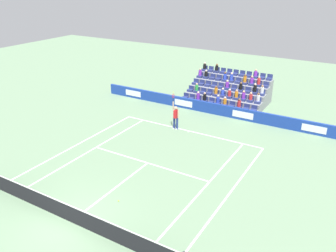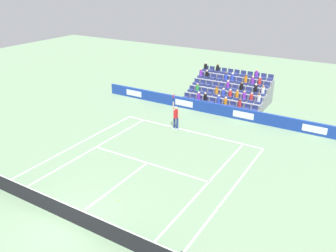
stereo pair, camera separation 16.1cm
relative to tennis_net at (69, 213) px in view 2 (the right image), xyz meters
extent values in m
plane|color=gray|center=(0.00, 0.00, -0.49)|extent=(80.00, 80.00, 0.00)
cube|color=white|center=(0.00, -11.89, -0.49)|extent=(10.97, 0.10, 0.01)
cube|color=white|center=(0.00, -6.40, -0.49)|extent=(8.23, 0.10, 0.01)
cube|color=white|center=(0.00, -3.20, -0.49)|extent=(0.10, 6.40, 0.01)
cube|color=white|center=(4.12, -5.95, -0.49)|extent=(0.10, 11.89, 0.01)
cube|color=white|center=(-4.12, -5.95, -0.49)|extent=(0.10, 11.89, 0.01)
cube|color=white|center=(5.49, -5.95, -0.49)|extent=(0.10, 11.89, 0.01)
cube|color=white|center=(-5.49, -5.95, -0.49)|extent=(0.10, 11.89, 0.01)
cube|color=white|center=(0.00, -11.79, -0.49)|extent=(0.10, 0.20, 0.01)
cube|color=#193899|center=(0.00, -15.95, -0.03)|extent=(21.12, 0.20, 0.92)
cube|color=white|center=(-7.92, -15.84, -0.03)|extent=(1.69, 0.01, 0.52)
cube|color=white|center=(-2.64, -15.84, -0.03)|extent=(1.69, 0.01, 0.52)
cube|color=white|center=(2.64, -15.84, -0.03)|extent=(1.69, 0.01, 0.52)
cube|color=white|center=(7.92, -15.84, -0.03)|extent=(1.69, 0.01, 0.52)
cube|color=black|center=(0.00, 0.00, -0.03)|extent=(11.77, 0.02, 0.92)
cube|color=white|center=(0.00, 0.00, 0.45)|extent=(11.77, 0.04, 0.04)
cylinder|color=navy|center=(0.94, -11.72, -0.04)|extent=(0.16, 0.16, 0.90)
cylinder|color=navy|center=(1.18, -11.71, -0.04)|extent=(0.16, 0.16, 0.90)
cube|color=white|center=(0.94, -11.72, -0.45)|extent=(0.13, 0.26, 0.08)
cube|color=white|center=(1.18, -11.71, -0.45)|extent=(0.13, 0.26, 0.08)
cube|color=red|center=(1.06, -11.72, 0.71)|extent=(0.23, 0.37, 0.60)
sphere|color=#D3A884|center=(1.06, -11.72, 1.17)|extent=(0.24, 0.24, 0.24)
cylinder|color=#D3A884|center=(1.28, -11.71, 1.32)|extent=(0.09, 0.09, 0.62)
cylinder|color=#D3A884|center=(0.84, -11.67, 0.73)|extent=(0.09, 0.09, 0.56)
cylinder|color=black|center=(1.28, -11.71, 1.77)|extent=(0.04, 0.04, 0.28)
torus|color=red|center=(1.28, -11.71, 2.05)|extent=(0.04, 0.31, 0.31)
sphere|color=#D1E533|center=(1.28, -11.71, 2.33)|extent=(0.07, 0.07, 0.07)
cube|color=gray|center=(0.00, -17.03, -0.28)|extent=(6.82, 0.95, 0.42)
cube|color=navy|center=(-3.10, -17.03, 0.03)|extent=(0.48, 0.44, 0.20)
cube|color=navy|center=(-3.10, -17.23, 0.28)|extent=(0.48, 0.04, 0.30)
cube|color=navy|center=(-2.48, -17.03, 0.03)|extent=(0.48, 0.44, 0.20)
cube|color=navy|center=(-2.48, -17.23, 0.28)|extent=(0.48, 0.04, 0.30)
cube|color=navy|center=(-1.86, -17.03, 0.03)|extent=(0.48, 0.44, 0.20)
cube|color=navy|center=(-1.86, -17.23, 0.28)|extent=(0.48, 0.04, 0.30)
cube|color=navy|center=(-1.24, -17.03, 0.03)|extent=(0.48, 0.44, 0.20)
cube|color=navy|center=(-1.24, -17.23, 0.28)|extent=(0.48, 0.04, 0.30)
cube|color=navy|center=(-0.62, -17.03, 0.03)|extent=(0.48, 0.44, 0.20)
cube|color=navy|center=(-0.62, -17.23, 0.28)|extent=(0.48, 0.04, 0.30)
cube|color=navy|center=(0.00, -17.03, 0.03)|extent=(0.48, 0.44, 0.20)
cube|color=navy|center=(0.00, -17.23, 0.28)|extent=(0.48, 0.04, 0.30)
cube|color=navy|center=(0.62, -17.03, 0.03)|extent=(0.48, 0.44, 0.20)
cube|color=navy|center=(0.62, -17.23, 0.28)|extent=(0.48, 0.04, 0.30)
cube|color=navy|center=(1.24, -17.03, 0.03)|extent=(0.48, 0.44, 0.20)
cube|color=navy|center=(1.24, -17.23, 0.28)|extent=(0.48, 0.04, 0.30)
cube|color=navy|center=(1.86, -17.03, 0.03)|extent=(0.48, 0.44, 0.20)
cube|color=navy|center=(1.86, -17.23, 0.28)|extent=(0.48, 0.04, 0.30)
cube|color=navy|center=(2.48, -17.03, 0.03)|extent=(0.48, 0.44, 0.20)
cube|color=navy|center=(2.48, -17.23, 0.28)|extent=(0.48, 0.04, 0.30)
cube|color=navy|center=(3.10, -17.03, 0.03)|extent=(0.48, 0.44, 0.20)
cube|color=navy|center=(3.10, -17.23, 0.28)|extent=(0.48, 0.04, 0.30)
cube|color=gray|center=(0.00, -17.98, -0.07)|extent=(6.82, 0.95, 0.84)
cube|color=navy|center=(-3.10, -17.98, 0.45)|extent=(0.48, 0.44, 0.20)
cube|color=navy|center=(-3.10, -18.18, 0.70)|extent=(0.48, 0.04, 0.30)
cube|color=navy|center=(-2.48, -17.98, 0.45)|extent=(0.48, 0.44, 0.20)
cube|color=navy|center=(-2.48, -18.18, 0.70)|extent=(0.48, 0.04, 0.30)
cube|color=navy|center=(-1.86, -17.98, 0.45)|extent=(0.48, 0.44, 0.20)
cube|color=navy|center=(-1.86, -18.18, 0.70)|extent=(0.48, 0.04, 0.30)
cube|color=navy|center=(-1.24, -17.98, 0.45)|extent=(0.48, 0.44, 0.20)
cube|color=navy|center=(-1.24, -18.18, 0.70)|extent=(0.48, 0.04, 0.30)
cube|color=navy|center=(-0.62, -17.98, 0.45)|extent=(0.48, 0.44, 0.20)
cube|color=navy|center=(-0.62, -18.18, 0.70)|extent=(0.48, 0.04, 0.30)
cube|color=navy|center=(0.00, -17.98, 0.45)|extent=(0.48, 0.44, 0.20)
cube|color=navy|center=(0.00, -18.18, 0.70)|extent=(0.48, 0.04, 0.30)
cube|color=navy|center=(0.62, -17.98, 0.45)|extent=(0.48, 0.44, 0.20)
cube|color=navy|center=(0.62, -18.18, 0.70)|extent=(0.48, 0.04, 0.30)
cube|color=navy|center=(1.24, -17.98, 0.45)|extent=(0.48, 0.44, 0.20)
cube|color=navy|center=(1.24, -18.18, 0.70)|extent=(0.48, 0.04, 0.30)
cube|color=navy|center=(1.86, -17.98, 0.45)|extent=(0.48, 0.44, 0.20)
cube|color=navy|center=(1.86, -18.18, 0.70)|extent=(0.48, 0.04, 0.30)
cube|color=navy|center=(2.48, -17.98, 0.45)|extent=(0.48, 0.44, 0.20)
cube|color=navy|center=(2.48, -18.18, 0.70)|extent=(0.48, 0.04, 0.30)
cube|color=navy|center=(3.10, -17.98, 0.45)|extent=(0.48, 0.44, 0.20)
cube|color=navy|center=(3.10, -18.18, 0.70)|extent=(0.48, 0.04, 0.30)
cube|color=gray|center=(0.00, -18.93, 0.14)|extent=(6.82, 0.95, 1.26)
cube|color=navy|center=(-3.10, -18.93, 0.87)|extent=(0.48, 0.44, 0.20)
cube|color=navy|center=(-3.10, -19.13, 1.12)|extent=(0.48, 0.04, 0.30)
cube|color=navy|center=(-2.48, -18.93, 0.87)|extent=(0.48, 0.44, 0.20)
cube|color=navy|center=(-2.48, -19.13, 1.12)|extent=(0.48, 0.04, 0.30)
cube|color=navy|center=(-1.86, -18.93, 0.87)|extent=(0.48, 0.44, 0.20)
cube|color=navy|center=(-1.86, -19.13, 1.12)|extent=(0.48, 0.04, 0.30)
cube|color=navy|center=(-1.24, -18.93, 0.87)|extent=(0.48, 0.44, 0.20)
cube|color=navy|center=(-1.24, -19.13, 1.12)|extent=(0.48, 0.04, 0.30)
cube|color=navy|center=(-0.62, -18.93, 0.87)|extent=(0.48, 0.44, 0.20)
cube|color=navy|center=(-0.62, -19.13, 1.12)|extent=(0.48, 0.04, 0.30)
cube|color=navy|center=(0.00, -18.93, 0.87)|extent=(0.48, 0.44, 0.20)
cube|color=navy|center=(0.00, -19.13, 1.12)|extent=(0.48, 0.04, 0.30)
cube|color=navy|center=(0.62, -18.93, 0.87)|extent=(0.48, 0.44, 0.20)
cube|color=navy|center=(0.62, -19.13, 1.12)|extent=(0.48, 0.04, 0.30)
cube|color=navy|center=(1.24, -18.93, 0.87)|extent=(0.48, 0.44, 0.20)
cube|color=navy|center=(1.24, -19.13, 1.12)|extent=(0.48, 0.04, 0.30)
cube|color=navy|center=(1.86, -18.93, 0.87)|extent=(0.48, 0.44, 0.20)
cube|color=navy|center=(1.86, -19.13, 1.12)|extent=(0.48, 0.04, 0.30)
cube|color=navy|center=(2.48, -18.93, 0.87)|extent=(0.48, 0.44, 0.20)
cube|color=navy|center=(2.48, -19.13, 1.12)|extent=(0.48, 0.04, 0.30)
cube|color=navy|center=(3.10, -18.93, 0.87)|extent=(0.48, 0.44, 0.20)
cube|color=navy|center=(3.10, -19.13, 1.12)|extent=(0.48, 0.04, 0.30)
cube|color=gray|center=(0.00, -19.88, 0.35)|extent=(6.82, 0.95, 1.68)
cube|color=navy|center=(-3.10, -19.88, 1.29)|extent=(0.48, 0.44, 0.20)
cube|color=navy|center=(-3.10, -20.08, 1.54)|extent=(0.48, 0.04, 0.30)
cube|color=navy|center=(-2.48, -19.88, 1.29)|extent=(0.48, 0.44, 0.20)
cube|color=navy|center=(-2.48, -20.08, 1.54)|extent=(0.48, 0.04, 0.30)
cube|color=navy|center=(-1.86, -19.88, 1.29)|extent=(0.48, 0.44, 0.20)
cube|color=navy|center=(-1.86, -20.08, 1.54)|extent=(0.48, 0.04, 0.30)
cube|color=navy|center=(-1.24, -19.88, 1.29)|extent=(0.48, 0.44, 0.20)
cube|color=navy|center=(-1.24, -20.08, 1.54)|extent=(0.48, 0.04, 0.30)
cube|color=navy|center=(-0.62, -19.88, 1.29)|extent=(0.48, 0.44, 0.20)
cube|color=navy|center=(-0.62, -20.08, 1.54)|extent=(0.48, 0.04, 0.30)
cube|color=navy|center=(0.00, -19.88, 1.29)|extent=(0.48, 0.44, 0.20)
cube|color=navy|center=(0.00, -20.08, 1.54)|extent=(0.48, 0.04, 0.30)
cube|color=navy|center=(0.62, -19.88, 1.29)|extent=(0.48, 0.44, 0.20)
cube|color=navy|center=(0.62, -20.08, 1.54)|extent=(0.48, 0.04, 0.30)
cube|color=navy|center=(1.24, -19.88, 1.29)|extent=(0.48, 0.44, 0.20)
cube|color=navy|center=(1.24, -20.08, 1.54)|extent=(0.48, 0.04, 0.30)
cube|color=navy|center=(1.86, -19.88, 1.29)|extent=(0.48, 0.44, 0.20)
cube|color=navy|center=(1.86, -20.08, 1.54)|extent=(0.48, 0.04, 0.30)
cube|color=navy|center=(2.48, -19.88, 1.29)|extent=(0.48, 0.44, 0.20)
cube|color=navy|center=(2.48, -20.08, 1.54)|extent=(0.48, 0.04, 0.30)
cube|color=navy|center=(3.10, -19.88, 1.29)|extent=(0.48, 0.44, 0.20)
cube|color=navy|center=(3.10, -20.08, 1.54)|extent=(0.48, 0.04, 0.30)
cube|color=gray|center=(0.00, -20.83, 0.56)|extent=(6.82, 0.95, 2.10)
cube|color=navy|center=(-3.10, -20.83, 1.71)|extent=(0.48, 0.44, 0.20)
cube|color=navy|center=(-3.10, -21.03, 1.96)|extent=(0.48, 0.04, 0.30)
cube|color=navy|center=(-2.48, -20.83, 1.71)|extent=(0.48, 0.44, 0.20)
cube|color=navy|center=(-2.48, -21.03, 1.96)|extent=(0.48, 0.04, 0.30)
cube|color=navy|center=(-1.86, -20.83, 1.71)|extent=(0.48, 0.44, 0.20)
cube|color=navy|center=(-1.86, -21.03, 1.96)|extent=(0.48, 0.04, 0.30)
cube|color=navy|center=(-1.24, -20.83, 1.71)|extent=(0.48, 0.44, 0.20)
cube|color=navy|center=(-1.24, -21.03, 1.96)|extent=(0.48, 0.04, 0.30)
cube|color=navy|center=(-0.62, -20.83, 1.71)|extent=(0.48, 0.44, 0.20)
cube|color=navy|center=(-0.62, -21.03, 1.96)|extent=(0.48, 0.04, 0.30)
cube|color=navy|center=(0.00, -20.83, 1.71)|extent=(0.48, 0.44, 0.20)
cube|color=navy|center=(0.00, -21.03, 1.96)|extent=(0.48, 0.04, 0.30)
cube|color=navy|center=(0.62, -20.83, 1.71)|extent=(0.48, 0.44, 0.20)
cube|color=navy|center=(0.62, -21.03, 1.96)|extent=(0.48, 0.04, 0.30)
cube|color=navy|center=(1.24, -20.83, 1.71)|extent=(0.48, 0.44, 0.20)
cube|color=navy|center=(1.24, -21.03, 1.96)|extent=(0.48, 0.04, 0.30)
cube|color=navy|center=(1.86, -20.83, 1.71)|extent=(0.48, 0.44, 0.20)
cube|color=navy|center=(1.86, -21.03, 1.96)|extent=(0.48, 0.04, 0.30)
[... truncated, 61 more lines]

